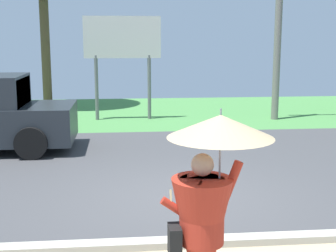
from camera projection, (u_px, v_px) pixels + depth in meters
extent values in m
cube|color=#424244|center=(169.00, 169.00, 10.40)|extent=(40.00, 8.00, 0.10)
cube|color=#4A8A45|center=(148.00, 113.00, 18.23)|extent=(40.00, 8.00, 0.10)
cube|color=#B2AD9E|center=(199.00, 242.00, 6.47)|extent=(40.00, 0.24, 0.10)
cone|color=#B22D1E|center=(201.00, 249.00, 4.69)|extent=(0.60, 0.60, 1.45)
cylinder|color=#B22D1E|center=(202.00, 211.00, 4.62)|extent=(0.44, 0.44, 0.65)
sphere|color=tan|center=(202.00, 165.00, 4.54)|extent=(0.22, 0.22, 0.22)
cylinder|color=#B22D1E|center=(231.00, 183.00, 4.60)|extent=(0.24, 0.09, 0.45)
cylinder|color=#B22D1E|center=(175.00, 208.00, 4.61)|extent=(0.29, 0.08, 0.24)
cylinder|color=gray|center=(220.00, 161.00, 4.55)|extent=(0.02, 0.02, 0.75)
cone|color=#D1B284|center=(221.00, 126.00, 4.48)|extent=(1.02, 1.02, 0.22)
cylinder|color=gray|center=(221.00, 114.00, 4.46)|extent=(0.02, 0.02, 0.10)
cube|color=beige|center=(171.00, 197.00, 4.62)|extent=(0.02, 0.11, 0.16)
cube|color=black|center=(175.00, 241.00, 4.60)|extent=(0.12, 0.24, 0.30)
cube|color=#2D3842|center=(22.00, 93.00, 11.77)|extent=(0.10, 1.70, 0.77)
cylinder|color=black|center=(45.00, 127.00, 12.98)|extent=(0.76, 0.28, 0.76)
cylinder|color=black|center=(31.00, 143.00, 11.02)|extent=(0.76, 0.28, 0.76)
cylinder|color=gray|center=(278.00, 21.00, 15.90)|extent=(0.24, 0.24, 6.65)
cylinder|color=slate|center=(97.00, 88.00, 16.21)|extent=(0.12, 0.12, 2.20)
cylinder|color=slate|center=(149.00, 87.00, 16.38)|extent=(0.12, 0.12, 2.20)
cube|color=silver|center=(122.00, 37.00, 15.98)|extent=(2.60, 0.10, 1.40)
cylinder|color=brown|center=(45.00, 47.00, 18.94)|extent=(0.36, 0.36, 4.85)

